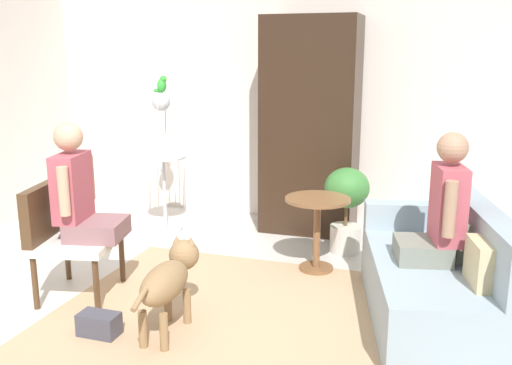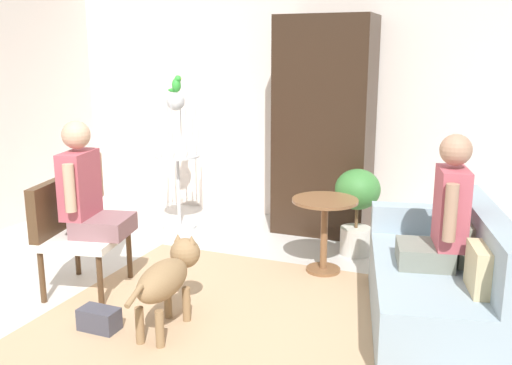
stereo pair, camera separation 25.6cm
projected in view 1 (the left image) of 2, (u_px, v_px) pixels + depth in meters
ground_plane at (226, 323)px, 3.92m from camera, size 7.40×7.40×0.00m
back_wall at (314, 91)px, 6.08m from camera, size 6.77×0.12×2.85m
area_rug at (233, 324)px, 3.90m from camera, size 2.63×2.47×0.01m
couch at (438, 278)px, 3.91m from camera, size 1.14×1.74×0.83m
armchair at (64, 229)px, 4.28m from camera, size 0.69×0.76×0.88m
person_on_couch at (441, 210)px, 3.77m from camera, size 0.48×0.50×0.88m
person_on_armchair at (80, 193)px, 4.21m from camera, size 0.54×0.53×0.88m
round_end_table at (317, 220)px, 4.78m from camera, size 0.55×0.55×0.64m
dog at (169, 278)px, 3.75m from camera, size 0.27×0.89×0.58m
bird_cage_stand at (163, 154)px, 5.81m from camera, size 0.47×0.47×1.44m
parrot at (162, 85)px, 5.64m from camera, size 0.17×0.10×0.17m
potted_plant at (346, 201)px, 5.21m from camera, size 0.41×0.41×0.81m
armoire_cabinet at (310, 127)px, 5.75m from camera, size 0.95×0.56×2.19m
handbag at (99, 324)px, 3.74m from camera, size 0.27×0.15×0.15m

